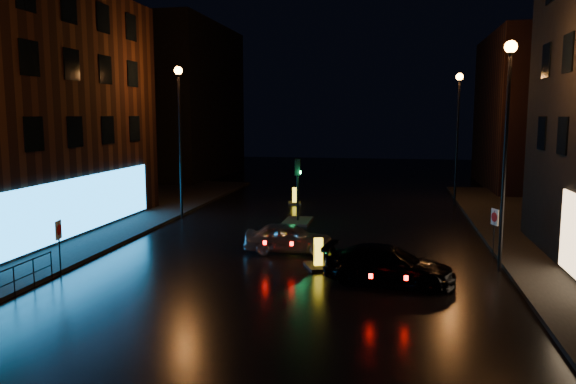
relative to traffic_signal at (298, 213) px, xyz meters
name	(u,v)px	position (x,y,z in m)	size (l,w,h in m)	color
ground	(258,312)	(1.20, -14.00, -0.50)	(120.00, 120.00, 0.00)	black
pavement_left	(13,235)	(-12.80, -6.00, -0.43)	(12.00, 44.00, 0.15)	black
building_far_left	(180,102)	(-14.80, 21.00, 6.50)	(8.00, 16.00, 14.00)	black
building_far_right	(539,112)	(16.20, 18.00, 5.50)	(8.00, 14.00, 12.00)	black
street_lamp_lfar	(179,119)	(-6.60, 0.00, 5.06)	(0.44, 0.44, 8.37)	black
street_lamp_rnear	(507,121)	(9.00, -8.00, 5.06)	(0.44, 0.44, 8.37)	black
street_lamp_rfar	(458,118)	(9.00, 8.00, 5.06)	(0.44, 0.44, 8.37)	black
traffic_signal	(298,213)	(0.00, 0.00, 0.00)	(1.40, 2.40, 3.45)	black
silver_hatchback	(289,238)	(0.76, -6.66, 0.13)	(1.50, 3.72, 1.27)	#AAACB2
dark_sedan	(389,265)	(4.96, -10.39, 0.15)	(1.82, 4.48, 1.30)	black
bollard_near	(318,261)	(2.31, -8.85, -0.25)	(1.33, 1.56, 1.15)	black
bollard_far	(295,200)	(-1.27, 6.24, -0.27)	(1.06, 1.37, 1.07)	black
road_sign_left	(59,235)	(-6.70, -11.61, 1.01)	(0.15, 0.49, 2.02)	black
road_sign_right	(495,221)	(9.10, -6.02, 1.00)	(0.23, 0.46, 2.01)	black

